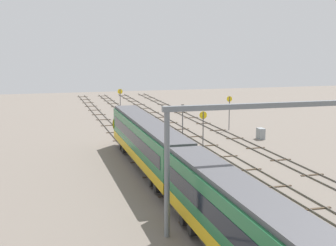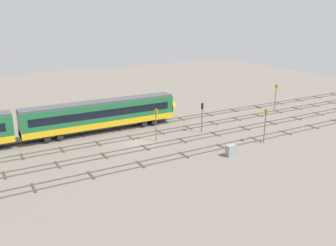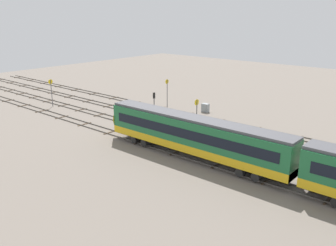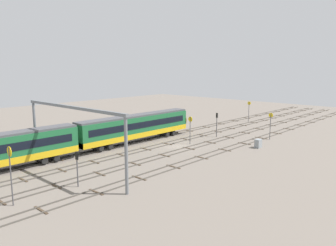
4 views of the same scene
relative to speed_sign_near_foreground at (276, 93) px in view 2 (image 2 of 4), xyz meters
The scene contains 10 objects.
ground_plane 31.87m from the speed_sign_near_foreground, behind, with size 153.31×153.31×0.00m, color slate.
track_near_foreground 33.65m from the speed_sign_near_foreground, 159.75° to the right, with size 137.31×2.40×0.16m.
track_second_near 32.28m from the speed_sign_near_foreground, 168.01° to the right, with size 137.31×2.40×0.16m.
track_middle 31.63m from the speed_sign_near_foreground, behind, with size 137.31×2.40×0.16m.
track_with_train 31.74m from the speed_sign_near_foreground, behind, with size 137.31×2.40×0.16m.
speed_sign_near_foreground is the anchor object (origin of this frame).
speed_sign_far_trackside 29.10m from the speed_sign_near_foreground, behind, with size 0.14×0.90×4.83m.
speed_sign_distant_end 20.71m from the speed_sign_near_foreground, 140.05° to the right, with size 0.14×0.83×4.98m.
signal_light_trackside_approach 21.17m from the speed_sign_near_foreground, 167.12° to the right, with size 0.31×0.32×4.63m.
relay_cabinet 27.60m from the speed_sign_near_foreground, 147.46° to the right, with size 1.20×0.81×1.44m.
Camera 2 is at (-20.37, -43.99, 17.32)m, focal length 38.24 mm.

